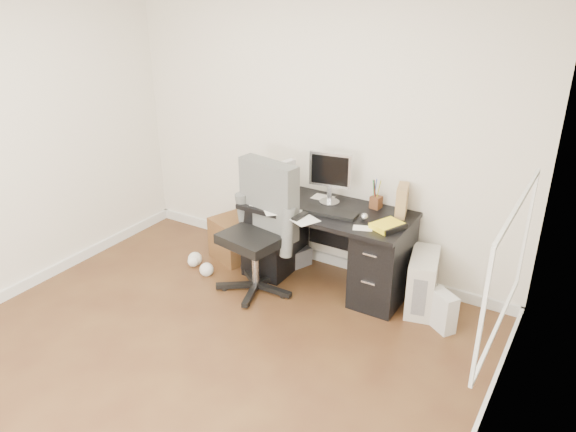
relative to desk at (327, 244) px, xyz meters
name	(u,v)px	position (x,y,z in m)	size (l,w,h in m)	color
ground	(185,370)	(-0.30, -1.65, -0.40)	(4.00, 4.00, 0.00)	#422415
room_shell	(171,154)	(-0.27, -1.62, 1.26)	(4.02, 4.02, 2.71)	silver
desk	(327,244)	(0.00, 0.00, 0.00)	(1.50, 0.70, 0.75)	black
loose_papers	(305,206)	(-0.20, -0.05, 0.35)	(1.10, 0.60, 0.00)	silver
lcd_monitor	(330,178)	(-0.05, 0.12, 0.59)	(0.38, 0.22, 0.48)	#B8B7BC
keyboard	(331,212)	(0.07, -0.09, 0.36)	(0.47, 0.16, 0.03)	black
computer_mouse	(364,217)	(0.38, -0.07, 0.38)	(0.07, 0.07, 0.07)	#B8B7BC
travel_mug	(277,192)	(-0.47, -0.09, 0.44)	(0.08, 0.08, 0.17)	#141790
white_binder	(283,178)	(-0.53, 0.11, 0.50)	(0.12, 0.27, 0.31)	silver
magazine_file	(402,201)	(0.60, 0.20, 0.48)	(0.11, 0.23, 0.27)	olive
pen_cup	(377,194)	(0.36, 0.23, 0.48)	(0.11, 0.11, 0.26)	#512817
yellow_book	(388,226)	(0.61, -0.11, 0.37)	(0.20, 0.25, 0.04)	yellow
paper_remote	(302,217)	(-0.09, -0.30, 0.36)	(0.28, 0.23, 0.02)	silver
office_chair	(255,231)	(-0.49, -0.43, 0.19)	(0.67, 0.67, 1.18)	#4E514E
pc_tower	(422,282)	(0.90, 0.05, -0.15)	(0.22, 0.50, 0.50)	beige
shopping_bag	(442,311)	(1.15, -0.16, -0.24)	(0.24, 0.17, 0.33)	silver
wicker_basket	(236,238)	(-1.01, -0.02, -0.19)	(0.42, 0.42, 0.42)	#4E3617
desk_printer	(293,254)	(-0.46, 0.17, -0.31)	(0.31, 0.25, 0.18)	slate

